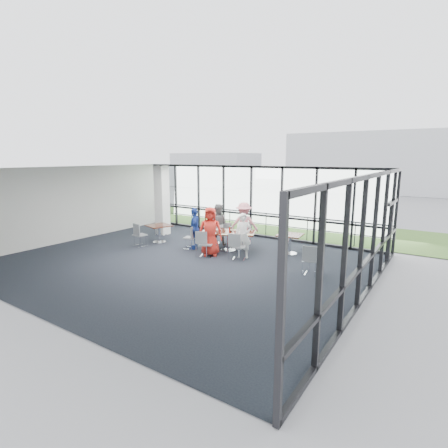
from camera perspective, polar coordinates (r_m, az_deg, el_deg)
The scene contains 44 objects.
floor at distance 12.25m, azimuth -7.21°, elevation -6.27°, with size 12.00×10.00×0.02m, color black.
ceiling at distance 11.71m, azimuth -7.59°, elevation 8.91°, with size 12.00×10.00×0.04m, color silver.
wall_left at distance 16.40m, azimuth -23.50°, elevation 3.05°, with size 0.10×10.00×3.20m, color silver.
wall_front at distance 8.81m, azimuth -29.17°, elevation -3.58°, with size 12.00×0.10×3.20m, color silver.
curtain_wall_back at distance 15.95m, azimuth 4.44°, elevation 3.73°, with size 12.00×0.10×3.20m, color white.
curtain_wall_right at distance 9.21m, azimuth 22.19°, elevation -2.41°, with size 0.10×10.00×3.20m, color white.
exit_door at distance 12.95m, azimuth 25.36°, elevation -1.46°, with size 0.12×1.60×2.10m, color black.
structural_column at distance 16.47m, azimuth -10.08°, elevation 3.82°, with size 0.50×0.50×3.20m, color white.
apron at distance 20.66m, azimuth 11.14°, elevation 0.67°, with size 80.00×70.00×0.02m, color gray.
grass_strip at distance 18.85m, azimuth 8.81°, elevation -0.14°, with size 80.00×5.00×0.01m, color #3B6221.
hangar_main at distance 41.00m, azimuth 28.71°, elevation 8.81°, with size 24.00×10.00×6.00m, color #BABBC0.
hangar_aux at distance 44.93m, azimuth -1.41°, elevation 8.93°, with size 10.00×6.00×4.00m, color #BABBC0.
guard_rail at distance 16.64m, azimuth 5.39°, elevation 0.18°, with size 0.06×0.06×12.00m, color #2D2D33.
main_table at distance 13.48m, azimuth 0.70°, elevation -1.74°, with size 2.31×1.80×0.75m.
side_table_left at distance 15.02m, azimuth -10.58°, elevation -0.59°, with size 1.15×1.15×0.75m.
side_table_right at distance 13.26m, azimuth 10.70°, elevation -2.14°, with size 0.98×0.98×0.75m.
diner_near_left at distance 12.77m, azimuth -2.27°, elevation -1.24°, with size 0.88×0.57×1.80m, color red.
diner_near_right at distance 12.52m, azimuth 3.16°, elevation -1.92°, with size 0.59×0.43×1.62m, color white.
diner_far_left at distance 14.35m, azimuth -1.04°, elevation -0.08°, with size 0.83×0.51×1.70m, color slate.
diner_far_right at distance 14.25m, azimuth 3.26°, elevation -0.01°, with size 1.15×0.59×1.78m, color pink.
diner_end at distance 13.78m, azimuth -4.80°, elevation -0.73°, with size 0.96×0.52×1.63m, color navy.
chair_main_nl at distance 12.72m, azimuth -2.93°, elevation -3.31°, with size 0.46×0.46×0.93m, color gray, non-canonical shape.
chair_main_nr at distance 12.37m, azimuth 2.47°, elevation -3.73°, with size 0.45×0.45×0.93m, color gray, non-canonical shape.
chair_main_fl at distance 14.64m, azimuth -0.18°, elevation -1.58°, with size 0.41×0.41×0.84m, color gray, non-canonical shape.
chair_main_fr at distance 14.51m, azimuth 3.19°, elevation -1.64°, with size 0.43×0.43×0.87m, color gray, non-canonical shape.
chair_main_end at distance 13.86m, azimuth -5.56°, elevation -2.23°, with size 0.44×0.44×0.90m, color gray, non-canonical shape.
chair_spare_la at distance 14.57m, azimuth -13.56°, elevation -1.76°, with size 0.46×0.46×0.94m, color gray, non-canonical shape.
chair_spare_lb at distance 16.48m, azimuth -10.34°, elevation -0.33°, with size 0.41×0.41×0.84m, color gray, non-canonical shape.
chair_spare_r at distance 11.15m, azimuth 14.26°, elevation -5.76°, with size 0.45×0.45×0.91m, color gray, non-canonical shape.
plate_nl at distance 13.16m, azimuth -1.77°, elevation -1.51°, with size 0.24×0.24×0.01m, color white.
plate_nr at distance 13.03m, azimuth 2.96°, elevation -1.65°, with size 0.26×0.26×0.01m, color white.
plate_fl at distance 13.86m, azimuth -1.06°, elevation -0.87°, with size 0.26×0.26×0.01m, color white.
plate_fr at distance 13.66m, azimuth 3.22°, elevation -1.06°, with size 0.29×0.29×0.01m, color white.
plate_end at distance 13.59m, azimuth -2.87°, elevation -1.12°, with size 0.26×0.26×0.01m, color white.
tumbler_a at distance 13.24m, azimuth -0.52°, elevation -1.13°, with size 0.08×0.08×0.15m, color white.
tumbler_b at distance 13.15m, azimuth 2.05°, elevation -1.26°, with size 0.07×0.07×0.13m, color white.
tumbler_c at distance 13.66m, azimuth 1.15°, elevation -0.76°, with size 0.07×0.07×0.15m, color white.
tumbler_d at distance 13.47m, azimuth -2.56°, elevation -0.93°, with size 0.08×0.08×0.15m, color white.
menu_a at distance 12.98m, azimuth -0.16°, elevation -1.71°, with size 0.29×0.20×0.00m, color silver.
menu_b at distance 12.99m, azimuth 4.19°, elevation -1.73°, with size 0.32×0.22×0.00m, color silver.
menu_c at distance 13.77m, azimuth 1.54°, elevation -0.98°, with size 0.28×0.20×0.00m, color silver.
condiment_caddy at distance 13.45m, azimuth 1.13°, elevation -1.18°, with size 0.10×0.07×0.04m, color black.
ketchup_bottle at distance 13.43m, azimuth 0.93°, elevation -0.89°, with size 0.06×0.06×0.18m, color #990700.
green_bottle at distance 13.53m, azimuth 0.93°, elevation -0.76°, with size 0.05×0.05×0.20m, color #207A3F.
Camera 1 is at (7.68, -8.84, 3.60)m, focal length 28.00 mm.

